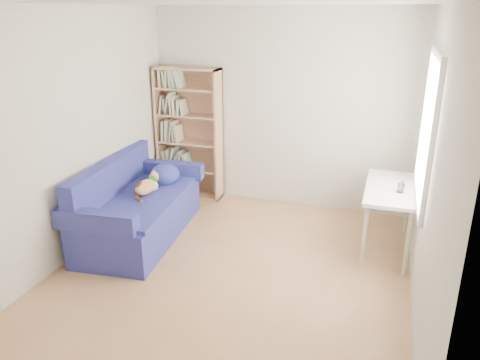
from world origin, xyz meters
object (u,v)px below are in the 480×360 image
object	(u,v)px
bookshelf	(189,139)
desk	(390,194)
sofa	(138,208)
pen_cup	(401,187)

from	to	relation	value
bookshelf	desk	distance (m)	2.86
sofa	bookshelf	size ratio (longest dim) A/B	1.06
sofa	desk	bearing A→B (deg)	5.26
desk	pen_cup	bearing A→B (deg)	-51.60
sofa	pen_cup	xyz separation A→B (m)	(2.91, 0.40, 0.46)
sofa	pen_cup	world-z (taller)	sofa
pen_cup	desk	bearing A→B (deg)	128.40
sofa	pen_cup	distance (m)	2.97
sofa	bookshelf	world-z (taller)	bookshelf
bookshelf	desk	size ratio (longest dim) A/B	1.61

